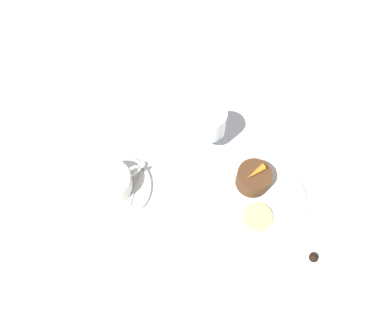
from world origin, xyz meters
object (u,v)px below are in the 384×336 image
dinner_plate (252,198)px  wine_glass (210,124)px  dessert_cake (253,178)px  fork (303,149)px  coffee_cup (112,182)px

dinner_plate → wine_glass: wine_glass is taller
wine_glass → dessert_cake: (0.02, -0.14, -0.04)m
fork → dessert_cake: dessert_cake is taller
dessert_cake → coffee_cup: bearing=151.4°
fork → wine_glass: bearing=144.3°
coffee_cup → dinner_plate: bearing=-35.1°
dessert_cake → wine_glass: bearing=99.7°
wine_glass → coffee_cup: bearing=179.2°
dinner_plate → wine_glass: bearing=92.0°
dinner_plate → fork: dinner_plate is taller
dinner_plate → dessert_cake: bearing=58.2°
wine_glass → dessert_cake: 0.15m
dessert_cake → fork: bearing=4.7°
coffee_cup → wine_glass: bearing=-0.8°
fork → dessert_cake: size_ratio=2.50×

